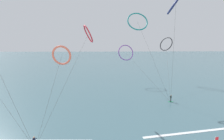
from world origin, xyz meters
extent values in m
cube|color=#476B75|center=(0.00, 104.61, 0.04)|extent=(400.00, 200.00, 0.08)
ellipsoid|color=#199351|center=(13.73, 21.25, 0.11)|extent=(1.40, 0.40, 0.06)
cylinder|color=#1E2823|center=(13.82, 21.36, 0.54)|extent=(0.12, 0.12, 0.80)
cylinder|color=#1E2823|center=(13.64, 21.14, 0.54)|extent=(0.12, 0.12, 0.80)
cube|color=#1E2823|center=(13.73, 21.25, 1.25)|extent=(0.36, 0.37, 0.62)
sphere|color=tan|center=(13.73, 21.25, 1.67)|extent=(0.22, 0.22, 0.22)
cylinder|color=#1E2823|center=(13.87, 21.54, 1.30)|extent=(0.45, 0.38, 0.39)
cylinder|color=#1E2823|center=(13.59, 21.20, 1.30)|extent=(0.45, 0.38, 0.39)
cube|color=#191E38|center=(-10.66, 6.20, 1.25)|extent=(0.38, 0.35, 0.62)
sphere|color=tan|center=(-10.66, 6.20, 1.67)|extent=(0.22, 0.22, 0.22)
cylinder|color=#191E38|center=(-10.84, 6.20, 1.30)|extent=(0.36, 0.46, 0.39)
cylinder|color=#191E38|center=(-10.48, 6.45, 1.30)|extent=(0.36, 0.46, 0.39)
torus|color=red|center=(-4.79, 19.78, 15.44)|extent=(2.81, 4.18, 3.57)
cylinder|color=#3F3F3F|center=(-7.73, 12.99, 7.66)|extent=(5.90, 13.60, 15.33)
torus|color=#EA7260|center=(-8.63, 13.71, 11.66)|extent=(3.43, 1.29, 3.36)
cylinder|color=#3F3F3F|center=(-9.65, 9.96, 5.75)|extent=(2.06, 7.53, 11.50)
torus|color=black|center=(19.52, 41.30, 13.07)|extent=(4.31, 5.27, 4.69)
cylinder|color=#3F3F3F|center=(16.62, 31.27, 6.46)|extent=(5.81, 20.07, 12.94)
cylinder|color=#3F3F3F|center=(-13.43, 6.49, 7.94)|extent=(5.55, 0.59, 15.88)
torus|color=purple|center=(5.28, 38.94, 10.28)|extent=(5.56, 3.15, 5.12)
cylinder|color=#3F3F3F|center=(9.51, 30.09, 5.08)|extent=(8.48, 17.71, 10.17)
torus|color=navy|center=(10.83, 15.41, 20.64)|extent=(3.90, 5.30, 4.18)
cylinder|color=#3F3F3F|center=(12.28, 18.33, 10.24)|extent=(2.93, 5.87, 20.48)
torus|color=teal|center=(6.60, 27.23, 18.81)|extent=(5.49, 3.46, 4.62)
cylinder|color=#3F3F3F|center=(10.17, 24.24, 9.34)|extent=(7.16, 6.02, 18.68)
cube|color=red|center=(11.73, 3.54, 2.64)|extent=(0.44, 0.12, 0.60)
cube|color=white|center=(12.31, 9.01, 0.06)|extent=(16.45, 2.82, 0.12)
camera|label=1|loc=(-1.13, -12.37, 13.93)|focal=24.86mm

